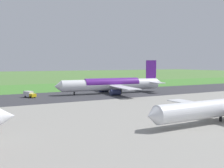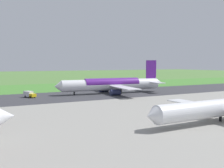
# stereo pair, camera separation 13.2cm
# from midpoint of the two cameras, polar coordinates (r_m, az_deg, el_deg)

# --- Properties ---
(ground_plane) EXTENTS (800.00, 800.00, 0.00)m
(ground_plane) POSITION_cam_midpoint_polar(r_m,az_deg,el_deg) (124.22, 1.36, -2.01)
(ground_plane) COLOR #547F3D
(runway_asphalt) EXTENTS (600.00, 35.62, 0.06)m
(runway_asphalt) POSITION_cam_midpoint_polar(r_m,az_deg,el_deg) (124.21, 1.36, -2.00)
(runway_asphalt) COLOR #38383D
(runway_asphalt) RESTS_ON ground
(apron_concrete) EXTENTS (440.00, 110.00, 0.05)m
(apron_concrete) POSITION_cam_midpoint_polar(r_m,az_deg,el_deg) (79.13, 22.53, -6.08)
(apron_concrete) COLOR gray
(apron_concrete) RESTS_ON ground
(grass_verge_foreground) EXTENTS (600.00, 80.00, 0.04)m
(grass_verge_foreground) POSITION_cam_midpoint_polar(r_m,az_deg,el_deg) (154.31, -4.74, -0.75)
(grass_verge_foreground) COLOR #478534
(grass_verge_foreground) RESTS_ON ground
(airliner_main) EXTENTS (54.14, 44.39, 15.88)m
(airliner_main) POSITION_cam_midpoint_polar(r_m,az_deg,el_deg) (122.32, 0.13, -0.06)
(airliner_main) COLOR white
(airliner_main) RESTS_ON ground
(airliner_parked_mid) EXTENTS (43.97, 35.88, 12.87)m
(airliner_parked_mid) POSITION_cam_midpoint_polar(r_m,az_deg,el_deg) (68.54, 22.99, -4.73)
(airliner_parked_mid) COLOR white
(airliner_parked_mid) RESTS_ON ground
(service_truck_baggage) EXTENTS (4.57, 6.20, 2.65)m
(service_truck_baggage) POSITION_cam_midpoint_polar(r_m,az_deg,el_deg) (112.86, -17.78, -2.17)
(service_truck_baggage) COLOR gold
(service_truck_baggage) RESTS_ON ground
(no_stopping_sign) EXTENTS (0.60, 0.10, 2.22)m
(no_stopping_sign) POSITION_cam_midpoint_polar(r_m,az_deg,el_deg) (154.78, -9.25, -0.29)
(no_stopping_sign) COLOR slate
(no_stopping_sign) RESTS_ON ground
(traffic_cone_orange) EXTENTS (0.40, 0.40, 0.55)m
(traffic_cone_orange) POSITION_cam_midpoint_polar(r_m,az_deg,el_deg) (147.91, -9.73, -0.92)
(traffic_cone_orange) COLOR orange
(traffic_cone_orange) RESTS_ON ground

